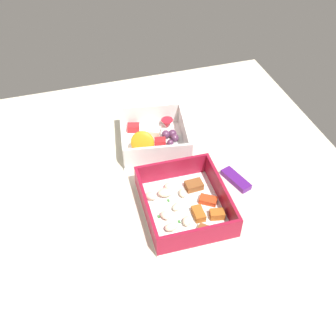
{
  "coord_description": "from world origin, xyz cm",
  "views": [
    {
      "loc": [
        56.6,
        -16.09,
        61.64
      ],
      "look_at": [
        -0.74,
        1.2,
        4.0
      ],
      "focal_mm": 43.0,
      "sensor_mm": 36.0,
      "label": 1
    }
  ],
  "objects": [
    {
      "name": "table_surface",
      "position": [
        0.0,
        0.0,
        1.0
      ],
      "size": [
        80.0,
        80.0,
        2.0
      ],
      "primitive_type": "cube",
      "color": "beige",
      "rests_on": "ground"
    },
    {
      "name": "paper_cup_liner",
      "position": [
        -22.15,
        10.78,
        2.71
      ],
      "size": [
        3.58,
        3.58,
        1.42
      ],
      "primitive_type": "cylinder",
      "color": "white",
      "rests_on": "table_surface"
    },
    {
      "name": "fruit_bowl",
      "position": [
        -11.05,
        1.12,
        3.96
      ],
      "size": [
        17.36,
        16.72,
        5.91
      ],
      "rotation": [
        0.0,
        0.0,
        -0.16
      ],
      "color": "white",
      "rests_on": "table_surface"
    },
    {
      "name": "pasta_container",
      "position": [
        9.44,
        1.53,
        3.58
      ],
      "size": [
        18.54,
        15.89,
        5.18
      ],
      "rotation": [
        0.0,
        0.0,
        -0.02
      ],
      "color": "white",
      "rests_on": "table_surface"
    },
    {
      "name": "candy_bar",
      "position": [
        5.18,
        14.0,
        2.6
      ],
      "size": [
        7.4,
        4.47,
        1.2
      ],
      "primitive_type": "cube",
      "rotation": [
        0.0,
        0.0,
        0.32
      ],
      "color": "#51197A",
      "rests_on": "table_surface"
    }
  ]
}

